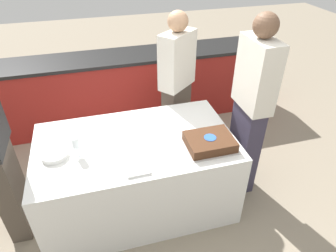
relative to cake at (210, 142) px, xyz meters
name	(u,v)px	position (x,y,z in m)	size (l,w,h in m)	color
ground_plane	(140,201)	(-0.59, 0.23, -0.80)	(14.00, 14.00, 0.00)	gray
back_counter	(115,89)	(-0.59, 1.80, -0.34)	(4.40, 0.58, 0.92)	maroon
dining_table	(137,173)	(-0.59, 0.23, -0.42)	(1.70, 0.99, 0.76)	white
cake	(210,142)	(0.00, 0.00, 0.00)	(0.42, 0.35, 0.09)	#B7B2AD
plate_stack	(55,155)	(-1.24, 0.20, -0.02)	(0.21, 0.21, 0.04)	white
wine_glass	(76,143)	(-1.06, 0.17, 0.08)	(0.07, 0.07, 0.17)	white
side_plate_near_cake	(193,126)	(-0.03, 0.30, -0.04)	(0.20, 0.20, 0.00)	white
utensil_pile	(139,172)	(-0.63, -0.16, -0.03)	(0.18, 0.09, 0.02)	white
person_cutting_cake	(177,87)	(0.00, 0.95, 0.04)	(0.44, 0.42, 1.63)	#4C4238
person_seated_right	(251,109)	(0.48, 0.23, 0.11)	(0.20, 0.42, 1.76)	#383347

